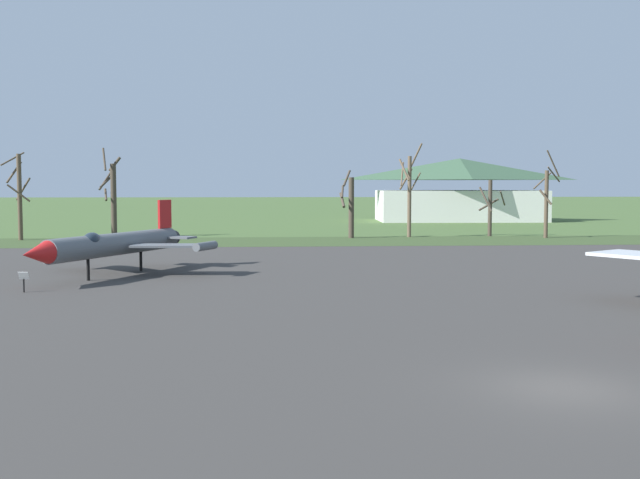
# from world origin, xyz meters

# --- Properties ---
(ground_plane) EXTENTS (600.00, 600.00, 0.00)m
(ground_plane) POSITION_xyz_m (0.00, 0.00, 0.00)
(ground_plane) COLOR #425B2D
(asphalt_apron) EXTENTS (78.29, 58.47, 0.05)m
(asphalt_apron) POSITION_xyz_m (0.00, 17.54, 0.03)
(asphalt_apron) COLOR #383533
(asphalt_apron) RESTS_ON ground
(grass_verge_strip) EXTENTS (138.29, 12.00, 0.06)m
(grass_verge_strip) POSITION_xyz_m (0.00, 52.78, 0.03)
(grass_verge_strip) COLOR #354824
(grass_verge_strip) RESTS_ON ground
(jet_fighter_rear_center) EXTENTS (10.48, 13.26, 4.43)m
(jet_fighter_rear_center) POSITION_xyz_m (-16.86, 26.24, 1.94)
(jet_fighter_rear_center) COLOR #565B60
(jet_fighter_rear_center) RESTS_ON ground
(info_placard_rear_center) EXTENTS (0.52, 0.27, 1.08)m
(info_placard_rear_center) POSITION_xyz_m (-19.99, 19.64, 0.66)
(info_placard_rear_center) COLOR black
(info_placard_rear_center) RESTS_ON ground
(bare_tree_far_left) EXTENTS (3.03, 3.05, 8.60)m
(bare_tree_far_left) POSITION_xyz_m (-31.53, 56.48, 4.50)
(bare_tree_far_left) COLOR brown
(bare_tree_far_left) RESTS_ON ground
(bare_tree_left_of_center) EXTENTS (2.21, 2.61, 9.16)m
(bare_tree_left_of_center) POSITION_xyz_m (-23.43, 60.26, 4.27)
(bare_tree_left_of_center) COLOR #42382D
(bare_tree_left_of_center) RESTS_ON ground
(bare_tree_center) EXTENTS (1.40, 2.16, 6.88)m
(bare_tree_center) POSITION_xyz_m (0.57, 57.05, 3.33)
(bare_tree_center) COLOR #42382D
(bare_tree_center) RESTS_ON ground
(bare_tree_right_of_center) EXTENTS (2.44, 2.43, 9.61)m
(bare_tree_right_of_center) POSITION_xyz_m (6.74, 58.03, 4.84)
(bare_tree_right_of_center) COLOR brown
(bare_tree_right_of_center) RESTS_ON ground
(bare_tree_far_right) EXTENTS (2.99, 3.00, 5.88)m
(bare_tree_far_right) POSITION_xyz_m (15.39, 58.78, 3.11)
(bare_tree_far_right) COLOR #42382D
(bare_tree_far_right) RESTS_ON ground
(bare_tree_backdrop_extra) EXTENTS (2.35, 2.38, 8.82)m
(bare_tree_backdrop_extra) POSITION_xyz_m (20.24, 55.71, 3.88)
(bare_tree_backdrop_extra) COLOR brown
(bare_tree_backdrop_extra) RESTS_ON ground
(visitor_building) EXTENTS (25.55, 13.50, 9.23)m
(visitor_building) POSITION_xyz_m (20.82, 92.79, 4.61)
(visitor_building) COLOR silver
(visitor_building) RESTS_ON ground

